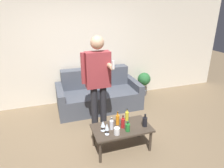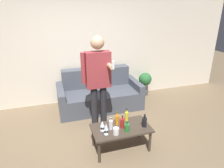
{
  "view_description": "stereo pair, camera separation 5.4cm",
  "coord_description": "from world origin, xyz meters",
  "views": [
    {
      "loc": [
        -0.67,
        -2.6,
        2.21
      ],
      "look_at": [
        0.36,
        0.48,
        0.95
      ],
      "focal_mm": 32.0,
      "sensor_mm": 36.0,
      "label": 1
    },
    {
      "loc": [
        -0.62,
        -2.61,
        2.21
      ],
      "look_at": [
        0.36,
        0.48,
        0.95
      ],
      "focal_mm": 32.0,
      "sensor_mm": 36.0,
      "label": 2
    }
  ],
  "objects": [
    {
      "name": "bottle_dark",
      "position": [
        0.31,
        0.05,
        0.5
      ],
      "size": [
        0.06,
        0.06,
        0.23
      ],
      "color": "orange",
      "rests_on": "coffee_table"
    },
    {
      "name": "bottle_red",
      "position": [
        0.36,
        -0.06,
        0.49
      ],
      "size": [
        0.06,
        0.06,
        0.22
      ],
      "color": "#B21E1E",
      "rests_on": "coffee_table"
    },
    {
      "name": "potted_plant",
      "position": [
        1.68,
        1.8,
        0.41
      ],
      "size": [
        0.33,
        0.33,
        0.61
      ],
      "color": "#4C4C51",
      "rests_on": "ground_plane"
    },
    {
      "name": "bottle_clear",
      "position": [
        0.5,
        0.12,
        0.49
      ],
      "size": [
        0.06,
        0.06,
        0.22
      ],
      "color": "yellow",
      "rests_on": "coffee_table"
    },
    {
      "name": "bottle_green",
      "position": [
        0.39,
        -0.18,
        0.47
      ],
      "size": [
        0.07,
        0.07,
        0.17
      ],
      "color": "#23752D",
      "rests_on": "coffee_table"
    },
    {
      "name": "bottle_orange",
      "position": [
        0.17,
        -0.04,
        0.48
      ],
      "size": [
        0.06,
        0.06,
        0.2
      ],
      "color": "silver",
      "rests_on": "coffee_table"
    },
    {
      "name": "cup_on_table",
      "position": [
        0.2,
        -0.2,
        0.46
      ],
      "size": [
        0.09,
        0.09,
        0.11
      ],
      "color": "white",
      "rests_on": "coffee_table"
    },
    {
      "name": "wall_back",
      "position": [
        0.0,
        2.04,
        1.35
      ],
      "size": [
        8.0,
        0.06,
        2.7
      ],
      "color": "beige",
      "rests_on": "ground_plane"
    },
    {
      "name": "wine_glass_far",
      "position": [
        0.03,
        -0.05,
        0.52
      ],
      "size": [
        0.07,
        0.07,
        0.17
      ],
      "color": "silver",
      "rests_on": "coffee_table"
    },
    {
      "name": "coffee_table",
      "position": [
        0.34,
        -0.05,
        0.35
      ],
      "size": [
        0.94,
        0.52,
        0.4
      ],
      "color": "#3D3328",
      "rests_on": "ground_plane"
    },
    {
      "name": "bottle_yellow",
      "position": [
        0.71,
        -0.14,
        0.49
      ],
      "size": [
        0.08,
        0.08,
        0.22
      ],
      "color": "black",
      "rests_on": "coffee_table"
    },
    {
      "name": "couch",
      "position": [
        0.37,
        1.55,
        0.31
      ],
      "size": [
        1.87,
        0.92,
        0.87
      ],
      "color": "#474C56",
      "rests_on": "ground_plane"
    },
    {
      "name": "wine_glass_near",
      "position": [
        0.06,
        -0.16,
        0.53
      ],
      "size": [
        0.07,
        0.07,
        0.19
      ],
      "color": "silver",
      "rests_on": "coffee_table"
    },
    {
      "name": "ground_plane",
      "position": [
        0.0,
        0.0,
        0.0
      ],
      "size": [
        16.0,
        16.0,
        0.0
      ],
      "primitive_type": "plane",
      "color": "#756047"
    },
    {
      "name": "person_standing_front",
      "position": [
        0.15,
        0.66,
        1.05
      ],
      "size": [
        0.52,
        0.45,
        1.77
      ],
      "color": "#232328",
      "rests_on": "ground_plane"
    }
  ]
}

